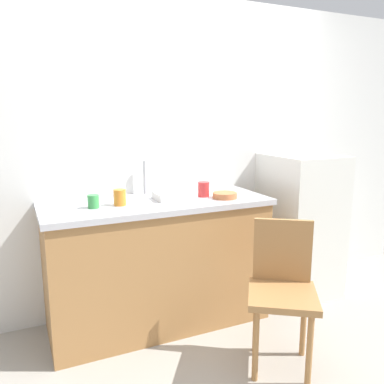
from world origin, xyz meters
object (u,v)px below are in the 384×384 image
Objects in this scene: dish_tray at (174,195)px; cup_green at (93,201)px; refrigerator at (300,225)px; cup_red at (204,189)px; cup_orange at (120,197)px; chair at (282,287)px; terracotta_bowl at (225,195)px.

cup_green is at bearing -176.05° from dish_tray.
cup_red is at bearing -179.21° from refrigerator.
cup_orange is at bearing 1.20° from cup_green.
dish_tray is 0.23m from cup_red.
refrigerator reaches higher than cup_orange.
cup_green is (-0.97, 0.74, 0.47)m from chair.
chair is at bearing -134.62° from refrigerator.
terracotta_bowl is 0.93m from cup_green.
dish_tray is at bearing 3.95° from cup_green.
chair is 1.31m from cup_green.
terracotta_bowl is 0.76m from cup_orange.
cup_orange and cup_red have the same top height.
cup_orange reaches higher than dish_tray.
cup_red is 0.81m from cup_green.
refrigerator reaches higher than chair.
refrigerator is at bearing -0.06° from dish_tray.
cup_green reaches higher than dish_tray.
chair is (-0.76, -0.77, -0.10)m from refrigerator.
chair is at bearing -63.37° from dish_tray.
terracotta_bowl is 0.17m from cup_red.
cup_green is at bearing 176.73° from chair.
cup_green is (-0.93, 0.09, 0.02)m from terracotta_bowl.
terracotta_bowl is 1.65× the size of cup_orange.
cup_orange reaches higher than terracotta_bowl.
cup_orange is 0.99× the size of cup_red.
dish_tray reaches higher than chair.
terracotta_bowl is at bearing -171.09° from refrigerator.
cup_orange reaches higher than cup_green.
cup_green reaches higher than terracotta_bowl.
chair is 0.92m from cup_red.
refrigerator is 1.21m from dish_tray.
terracotta_bowl is (0.34, -0.13, -0.00)m from dish_tray.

